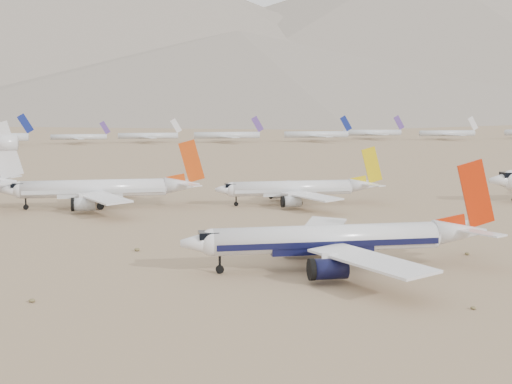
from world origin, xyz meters
TOP-DOWN VIEW (x-y plane):
  - ground at (0.00, 0.00)m, footprint 7000.00×7000.00m
  - main_airliner at (0.55, -3.86)m, footprint 47.49×46.38m
  - row2_gold_tail at (9.86, 62.90)m, footprint 40.17×39.29m
  - row2_orange_tail at (-37.95, 65.91)m, footprint 45.80×44.80m
  - distant_storage_row at (16.21, 321.77)m, footprint 553.45×65.44m
  - mountain_range at (70.18, 1648.01)m, footprint 7354.00×3024.00m
  - foothills at (526.68, 1100.00)m, footprint 4637.50×1395.00m
  - desert_scrub at (-20.73, -21.89)m, footprint 233.60×121.67m

SIDE VIEW (x-z plane):
  - ground at x=0.00m, z-range 0.00..0.00m
  - desert_scrub at x=-20.73m, z-range -0.03..0.60m
  - row2_gold_tail at x=9.86m, z-range -3.15..11.15m
  - distant_storage_row at x=16.21m, z-range -3.42..12.23m
  - row2_orange_tail at x=-37.95m, z-range -3.58..12.75m
  - main_airliner at x=0.55m, z-range -3.77..12.99m
  - foothills at x=526.68m, z-range -10.35..144.65m
  - mountain_range at x=70.18m, z-range -44.68..425.32m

